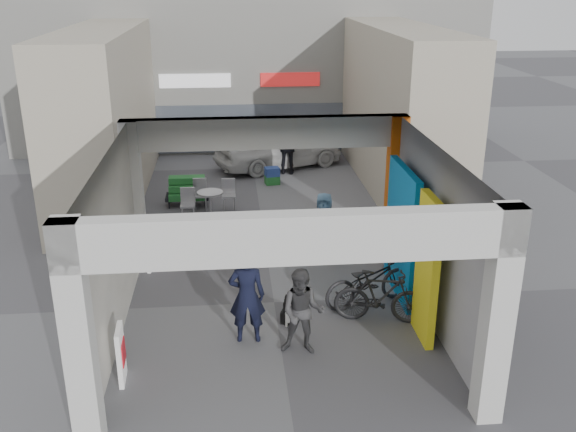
{
  "coord_description": "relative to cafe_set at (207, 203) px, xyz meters",
  "views": [
    {
      "loc": [
        -0.83,
        -11.92,
        6.46
      ],
      "look_at": [
        0.39,
        1.0,
        1.55
      ],
      "focal_mm": 40.0,
      "sensor_mm": 36.0,
      "label": 1
    }
  ],
  "objects": [
    {
      "name": "bollard_center",
      "position": [
        1.55,
        -3.22,
        0.15
      ],
      "size": [
        0.09,
        0.09,
        0.95
      ],
      "primitive_type": "cylinder",
      "color": "gray",
      "rests_on": "ground"
    },
    {
      "name": "produce_stand",
      "position": [
        -0.59,
        0.86,
        0.0
      ],
      "size": [
        1.26,
        0.68,
        0.83
      ],
      "rotation": [
        0.0,
        0.0,
        -0.18
      ],
      "color": "black",
      "rests_on": "ground"
    },
    {
      "name": "plaza_bldg_left",
      "position": [
        -2.97,
        2.05,
        2.17
      ],
      "size": [
        2.0,
        9.0,
        5.0
      ],
      "primitive_type": "cube",
      "color": "#A69F8A",
      "rests_on": "ground"
    },
    {
      "name": "white_van",
      "position": [
        2.43,
        4.61,
        0.44
      ],
      "size": [
        4.86,
        3.37,
        1.54
      ],
      "primitive_type": "imported",
      "rotation": [
        0.0,
        0.0,
        1.96
      ],
      "color": "silver",
      "rests_on": "ground"
    },
    {
      "name": "cafe_set",
      "position": [
        0.0,
        0.0,
        0.0
      ],
      "size": [
        1.53,
        1.24,
        0.93
      ],
      "rotation": [
        0.0,
        0.0,
        0.38
      ],
      "color": "#9A9A9F",
      "rests_on": "ground"
    },
    {
      "name": "bollard_left",
      "position": [
        0.04,
        -3.24,
        0.09
      ],
      "size": [
        0.09,
        0.09,
        0.84
      ],
      "primitive_type": "cylinder",
      "color": "gray",
      "rests_on": "ground"
    },
    {
      "name": "far_building",
      "position": [
        1.53,
        8.55,
        3.66
      ],
      "size": [
        18.0,
        4.08,
        8.0
      ],
      "color": "white",
      "rests_on": "ground"
    },
    {
      "name": "crate_stack",
      "position": [
        2.07,
        2.65,
        -0.05
      ],
      "size": [
        0.51,
        0.43,
        0.56
      ],
      "rotation": [
        0.0,
        0.0,
        0.19
      ],
      "color": "#18551F",
      "rests_on": "ground"
    },
    {
      "name": "bollard_right",
      "position": [
        3.15,
        -2.97,
        0.1
      ],
      "size": [
        0.09,
        0.09,
        0.85
      ],
      "primitive_type": "cylinder",
      "color": "gray",
      "rests_on": "ground"
    },
    {
      "name": "advert_board_near",
      "position": [
        -1.22,
        -7.95,
        0.18
      ],
      "size": [
        0.12,
        0.55,
        1.0
      ],
      "rotation": [
        0.0,
        0.0,
        0.05
      ],
      "color": "silver",
      "rests_on": "ground"
    },
    {
      "name": "advert_board_far",
      "position": [
        -1.22,
        -3.52,
        0.18
      ],
      "size": [
        0.12,
        0.55,
        1.0
      ],
      "rotation": [
        0.0,
        0.0,
        -0.05
      ],
      "color": "silver",
      "rests_on": "ground"
    },
    {
      "name": "man_back_turned",
      "position": [
        1.9,
        -7.36,
        0.49
      ],
      "size": [
        0.91,
        0.78,
        1.63
      ],
      "primitive_type": "imported",
      "rotation": [
        0.0,
        0.0,
        -0.23
      ],
      "color": "#3A393C",
      "rests_on": "ground"
    },
    {
      "name": "plaza_bldg_right",
      "position": [
        6.03,
        2.05,
        2.17
      ],
      "size": [
        2.0,
        9.0,
        5.0
      ],
      "primitive_type": "cube",
      "color": "#A69F8A",
      "rests_on": "ground"
    },
    {
      "name": "man_elderly",
      "position": [
        2.89,
        -3.22,
        0.48
      ],
      "size": [
        0.89,
        0.69,
        1.62
      ],
      "primitive_type": "imported",
      "rotation": [
        0.0,
        0.0,
        -0.25
      ],
      "color": "#4F769A",
      "rests_on": "ground"
    },
    {
      "name": "ground",
      "position": [
        1.53,
        -5.45,
        -0.33
      ],
      "size": [
        90.0,
        90.0,
        0.0
      ],
      "primitive_type": "plane",
      "color": "#595A5E",
      "rests_on": "ground"
    },
    {
      "name": "man_crates",
      "position": [
        2.69,
        3.76,
        0.65
      ],
      "size": [
        1.22,
        0.69,
        1.96
      ],
      "primitive_type": "imported",
      "rotation": [
        0.0,
        0.0,
        2.95
      ],
      "color": "black",
      "rests_on": "ground"
    },
    {
      "name": "bicycle_rear",
      "position": [
        3.55,
        -6.42,
        0.22
      ],
      "size": [
        1.89,
        0.9,
        1.1
      ],
      "primitive_type": "imported",
      "rotation": [
        0.0,
        0.0,
        1.35
      ],
      "color": "black",
      "rests_on": "ground"
    },
    {
      "name": "arcade_canopy",
      "position": [
        2.07,
        -6.27,
        1.97
      ],
      "size": [
        6.4,
        6.45,
        6.4
      ],
      "color": "beige",
      "rests_on": "ground"
    },
    {
      "name": "man_with_dog",
      "position": [
        0.93,
        -6.86,
        0.6
      ],
      "size": [
        0.69,
        0.47,
        1.85
      ],
      "primitive_type": "imported",
      "rotation": [
        0.0,
        0.0,
        3.11
      ],
      "color": "black",
      "rests_on": "ground"
    },
    {
      "name": "border_collie",
      "position": [
        1.76,
        -6.33,
        -0.06
      ],
      "size": [
        0.25,
        0.49,
        0.67
      ],
      "rotation": [
        0.0,
        0.0,
        -0.35
      ],
      "color": "black",
      "rests_on": "ground"
    },
    {
      "name": "bicycle_front",
      "position": [
        3.47,
        -5.68,
        0.2
      ],
      "size": [
        2.14,
        1.35,
        1.06
      ],
      "primitive_type": "imported",
      "rotation": [
        0.0,
        0.0,
        1.92
      ],
      "color": "black",
      "rests_on": "ground"
    }
  ]
}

